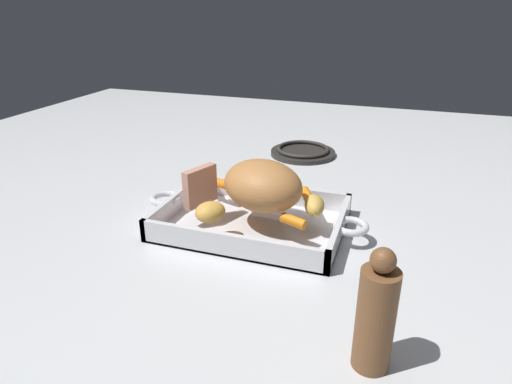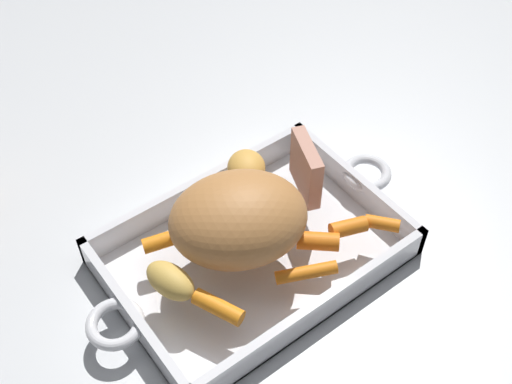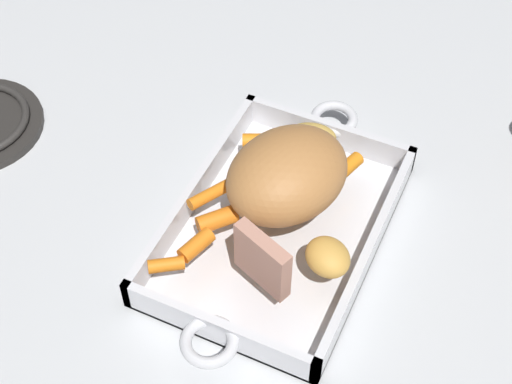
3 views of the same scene
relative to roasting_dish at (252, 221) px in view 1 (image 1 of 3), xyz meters
The scene contains 14 objects.
ground_plane 0.01m from the roasting_dish, ahead, with size 2.23×2.23×0.00m, color silver.
roasting_dish is the anchor object (origin of this frame).
pork_roast 0.08m from the roasting_dish, behind, with size 0.15×0.12×0.09m, color #B4763F.
roast_slice_thick 0.12m from the roasting_dish, 12.40° to the left, with size 0.02×0.07×0.07m, color tan.
baby_carrot_northwest 0.15m from the roasting_dish, 32.69° to the right, with size 0.02×0.02×0.04m, color orange.
baby_carrot_southwest 0.11m from the roasting_dish, 146.68° to the right, with size 0.02×0.02×0.06m, color orange.
baby_carrot_short 0.08m from the roasting_dish, 49.89° to the right, with size 0.02×0.02×0.05m, color orange.
baby_carrot_northeast 0.12m from the roasting_dish, 34.88° to the right, with size 0.02×0.02×0.04m, color orange.
baby_carrot_southeast 0.09m from the roasting_dish, 81.67° to the right, with size 0.01×0.01×0.07m, color orange.
baby_carrot_center_right 0.11m from the roasting_dish, 151.21° to the left, with size 0.02×0.02×0.04m, color orange.
potato_whole 0.10m from the roasting_dish, 58.38° to the left, with size 0.05×0.05×0.03m, color gold.
potato_near_roast 0.12m from the roasting_dish, behind, with size 0.06×0.04×0.03m, color gold.
stove_burner_rear 0.44m from the roasting_dish, 89.07° to the right, with size 0.18×0.18×0.02m.
pepper_mill 0.38m from the roasting_dish, 131.07° to the left, with size 0.04×0.04×0.16m.
Camera 1 is at (-0.25, 0.70, 0.39)m, focal length 31.17 mm.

